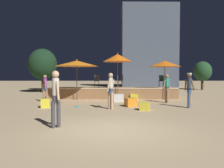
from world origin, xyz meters
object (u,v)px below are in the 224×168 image
object	(u,v)px
patio_umbrella_0	(118,58)
person_1	(45,87)
person_0	(111,89)
background_tree_0	(202,71)
background_tree_1	(43,64)
cube_seat_4	(45,103)
patio_umbrella_1	(165,64)
person_3	(56,96)
person_4	(189,88)
bistro_chair_0	(161,80)
frisbee_disc	(78,107)
cube_seat_1	(131,102)
background_tree_2	(43,71)
cube_seat_0	(134,97)
cube_seat_2	(145,106)
person_2	(167,87)
bistro_chair_1	(97,80)
patio_umbrella_2	(77,63)
cube_seat_3	(119,98)
bistro_chair_2	(122,80)

from	to	relation	value
patio_umbrella_0	person_1	xyz separation A→B (m)	(-4.70, -1.28, -1.98)
person_0	background_tree_0	distance (m)	18.15
person_0	background_tree_1	bearing A→B (deg)	-20.32
cube_seat_4	person_0	size ratio (longest dim) A/B	0.30
patio_umbrella_1	person_3	world-z (taller)	patio_umbrella_1
person_4	bistro_chair_0	distance (m)	5.13
person_0	background_tree_0	world-z (taller)	background_tree_0
patio_umbrella_1	frisbee_disc	xyz separation A→B (m)	(-5.64, -3.56, -2.51)
cube_seat_1	frisbee_disc	size ratio (longest dim) A/B	2.61
patio_umbrella_1	person_3	bearing A→B (deg)	-124.60
background_tree_2	frisbee_disc	bearing A→B (deg)	-66.34
person_3	background_tree_0	xyz separation A→B (m)	(12.69, 18.39, 1.12)
frisbee_disc	cube_seat_0	bearing A→B (deg)	44.23
cube_seat_2	person_4	bearing A→B (deg)	16.75
patio_umbrella_1	person_2	size ratio (longest dim) A/B	1.58
cube_seat_2	background_tree_1	bearing A→B (deg)	126.79
cube_seat_0	person_3	size ratio (longest dim) A/B	0.33
person_3	background_tree_1	size ratio (longest dim) A/B	0.43
patio_umbrella_0	background_tree_1	bearing A→B (deg)	137.40
patio_umbrella_1	cube_seat_4	xyz separation A→B (m)	(-7.34, -3.75, -2.29)
person_4	background_tree_2	size ratio (longest dim) A/B	0.55
person_2	background_tree_2	distance (m)	16.79
cube_seat_0	cube_seat_4	size ratio (longest dim) A/B	1.10
patio_umbrella_1	frisbee_disc	distance (m)	7.12
background_tree_2	cube_seat_4	bearing A→B (deg)	-72.66
person_1	person_3	world-z (taller)	person_3
frisbee_disc	bistro_chair_1	bearing A→B (deg)	80.47
patio_umbrella_2	cube_seat_2	distance (m)	6.36
patio_umbrella_2	person_3	world-z (taller)	patio_umbrella_2
patio_umbrella_1	background_tree_1	bearing A→B (deg)	148.07
frisbee_disc	patio_umbrella_1	bearing A→B (deg)	32.26
cube_seat_3	bistro_chair_2	bearing A→B (deg)	81.35
patio_umbrella_0	background_tree_0	bearing A→B (deg)	44.68
patio_umbrella_1	background_tree_1	size ratio (longest dim) A/B	0.64
person_4	background_tree_1	distance (m)	15.29
patio_umbrella_2	cube_seat_3	bearing A→B (deg)	-15.69
patio_umbrella_0	background_tree_1	world-z (taller)	background_tree_1
patio_umbrella_2	bistro_chair_1	size ratio (longest dim) A/B	3.29
cube_seat_0	frisbee_disc	xyz separation A→B (m)	(-3.47, -3.38, -0.19)
person_2	bistro_chair_1	bearing A→B (deg)	-133.88
bistro_chair_1	person_3	bearing A→B (deg)	83.62
bistro_chair_0	bistro_chair_2	world-z (taller)	same
bistro_chair_1	background_tree_2	size ratio (longest dim) A/B	0.27
person_0	person_4	distance (m)	4.16
person_1	person_2	size ratio (longest dim) A/B	0.98
patio_umbrella_0	cube_seat_3	bearing A→B (deg)	-87.13
cube_seat_2	background_tree_2	world-z (taller)	background_tree_2
patio_umbrella_2	bistro_chair_1	xyz separation A→B (m)	(1.29, 1.33, -1.16)
person_2	bistro_chair_0	distance (m)	2.99
cube_seat_3	background_tree_1	size ratio (longest dim) A/B	0.16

